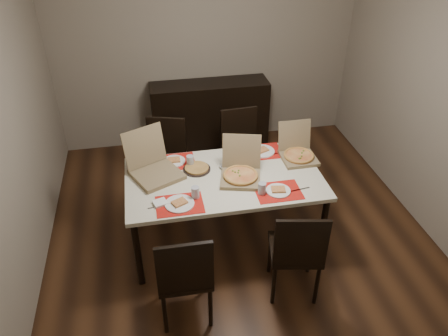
{
  "coord_description": "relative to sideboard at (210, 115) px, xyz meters",
  "views": [
    {
      "loc": [
        -0.79,
        -3.29,
        3.05
      ],
      "look_at": [
        -0.17,
        -0.06,
        0.85
      ],
      "focal_mm": 35.0,
      "sensor_mm": 36.0,
      "label": 1
    }
  ],
  "objects": [
    {
      "name": "setting_near_right",
      "position": [
        0.21,
        -2.15,
        0.32
      ],
      "size": [
        0.49,
        0.3,
        0.11
      ],
      "color": "red",
      "rests_on": "dining_table"
    },
    {
      "name": "setting_far_right",
      "position": [
        0.25,
        -1.51,
        0.32
      ],
      "size": [
        0.48,
        0.3,
        0.11
      ],
      "color": "red",
      "rests_on": "dining_table"
    },
    {
      "name": "chair_near_left",
      "position": [
        -0.65,
        -2.73,
        0.06
      ],
      "size": [
        0.42,
        0.42,
        0.93
      ],
      "color": "black",
      "rests_on": "ground"
    },
    {
      "name": "dip_bowl",
      "position": [
        -0.12,
        -1.7,
        0.31
      ],
      "size": [
        0.14,
        0.14,
        0.03
      ],
      "primitive_type": "imported",
      "rotation": [
        0.0,
        0.0,
        0.38
      ],
      "color": "white",
      "rests_on": "dining_table"
    },
    {
      "name": "napkin_loose",
      "position": [
        -0.11,
        -1.89,
        0.31
      ],
      "size": [
        0.14,
        0.13,
        0.02
      ],
      "primitive_type": "cube",
      "rotation": [
        0.0,
        0.0,
        0.23
      ],
      "color": "white",
      "rests_on": "dining_table"
    },
    {
      "name": "sideboard",
      "position": [
        0.0,
        0.0,
        0.0
      ],
      "size": [
        1.5,
        0.4,
        0.9
      ],
      "primitive_type": "cube",
      "color": "black",
      "rests_on": "ground"
    },
    {
      "name": "faina_plate",
      "position": [
        -0.4,
        -1.67,
        0.31
      ],
      "size": [
        0.26,
        0.26,
        0.03
      ],
      "color": "black",
      "rests_on": "dining_table"
    },
    {
      "name": "setting_far_left",
      "position": [
        -0.57,
        -1.52,
        0.32
      ],
      "size": [
        0.47,
        0.3,
        0.11
      ],
      "color": "red",
      "rests_on": "dining_table"
    },
    {
      "name": "chair_far_right",
      "position": [
        0.2,
        -0.94,
        0.06
      ],
      "size": [
        0.45,
        0.45,
        0.93
      ],
      "color": "black",
      "rests_on": "ground"
    },
    {
      "name": "setting_near_left",
      "position": [
        -0.59,
        -2.15,
        0.32
      ],
      "size": [
        0.47,
        0.3,
        0.11
      ],
      "color": "red",
      "rests_on": "dining_table"
    },
    {
      "name": "pizza_box_left",
      "position": [
        -0.79,
        -1.67,
        0.36
      ],
      "size": [
        0.56,
        0.58,
        0.41
      ],
      "color": "olive",
      "rests_on": "dining_table"
    },
    {
      "name": "chair_far_left",
      "position": [
        -0.65,
        -1.01,
        0.06
      ],
      "size": [
        0.52,
        0.52,
        0.93
      ],
      "color": "black",
      "rests_on": "ground"
    },
    {
      "name": "dining_table",
      "position": [
        -0.17,
        -1.84,
        0.23
      ],
      "size": [
        1.8,
        1.0,
        0.75
      ],
      "color": "beige",
      "rests_on": "ground"
    },
    {
      "name": "soda_bottle",
      "position": [
        -0.99,
        -1.51,
        0.42
      ],
      "size": [
        0.09,
        0.09,
        0.28
      ],
      "color": "silver",
      "rests_on": "dining_table"
    },
    {
      "name": "chair_near_right",
      "position": [
        0.28,
        -2.64,
        0.06
      ],
      "size": [
        0.49,
        0.49,
        0.93
      ],
      "color": "black",
      "rests_on": "ground"
    },
    {
      "name": "pizza_box_center",
      "position": [
        -0.02,
        -1.88,
        0.36
      ],
      "size": [
        0.44,
        0.47,
        0.36
      ],
      "color": "olive",
      "rests_on": "dining_table"
    },
    {
      "name": "room_walls",
      "position": [
        0.0,
        -1.35,
        1.28
      ],
      "size": [
        3.84,
        4.02,
        2.62
      ],
      "color": "gray",
      "rests_on": "ground"
    },
    {
      "name": "pizza_box_right",
      "position": [
        0.61,
        -1.65,
        0.35
      ],
      "size": [
        0.33,
        0.37,
        0.33
      ],
      "color": "olive",
      "rests_on": "dining_table"
    },
    {
      "name": "ground",
      "position": [
        0.0,
        -1.78,
        -0.46
      ],
      "size": [
        3.8,
        4.0,
        0.02
      ],
      "primitive_type": "cube",
      "color": "#432714",
      "rests_on": "ground"
    }
  ]
}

